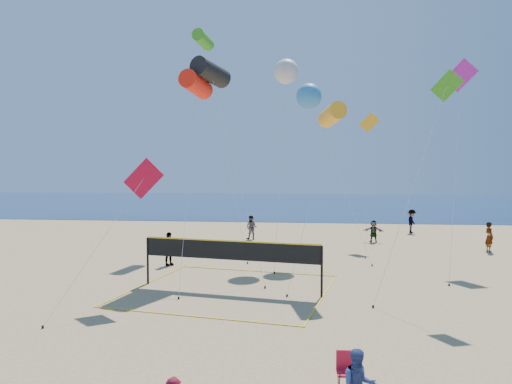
# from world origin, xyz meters

# --- Properties ---
(ocean) EXTENTS (140.00, 50.00, 0.03)m
(ocean) POSITION_xyz_m (0.00, 62.00, 0.01)
(ocean) COLOR navy
(ocean) RESTS_ON ground
(far_person_0) EXTENTS (1.06, 1.13, 1.87)m
(far_person_0) POSITION_xyz_m (-7.03, 15.45, 0.93)
(far_person_0) COLOR gray
(far_person_0) RESTS_ON ground
(far_person_1) EXTENTS (1.55, 0.86, 1.59)m
(far_person_1) POSITION_xyz_m (5.36, 25.29, 0.79)
(far_person_1) COLOR gray
(far_person_1) RESTS_ON ground
(far_person_2) EXTENTS (0.60, 0.79, 1.93)m
(far_person_2) POSITION_xyz_m (12.22, 21.90, 0.97)
(far_person_2) COLOR gray
(far_person_2) RESTS_ON ground
(far_person_3) EXTENTS (1.04, 0.92, 1.80)m
(far_person_3) POSITION_xyz_m (-3.58, 25.64, 0.90)
(far_person_3) COLOR gray
(far_person_3) RESTS_ON ground
(far_person_4) EXTENTS (1.19, 1.45, 1.95)m
(far_person_4) POSITION_xyz_m (9.13, 30.64, 0.97)
(far_person_4) COLOR gray
(far_person_4) RESTS_ON ground
(camp_chair) EXTENTS (0.50, 0.62, 1.00)m
(camp_chair) POSITION_xyz_m (1.65, 1.05, 0.51)
(camp_chair) COLOR red
(camp_chair) RESTS_ON ground
(volleyball_net) EXTENTS (9.75, 9.63, 2.24)m
(volleyball_net) POSITION_xyz_m (-2.77, 10.38, 1.52)
(volleyball_net) COLOR black
(volleyball_net) RESTS_ON ground
(kite_0) EXTENTS (1.43, 7.39, 10.46)m
(kite_0) POSITION_xyz_m (-5.26, 14.74, 9.80)
(kite_0) COLOR #FE1F0C
(kite_0) RESTS_ON ground
(kite_1) EXTENTS (4.28, 5.57, 11.17)m
(kite_1) POSITION_xyz_m (-4.53, 15.04, 10.48)
(kite_1) COLOR black
(kite_1) RESTS_ON ground
(kite_2) EXTENTS (2.68, 4.41, 8.51)m
(kite_2) POSITION_xyz_m (1.77, 12.81, 7.95)
(kite_2) COLOR #FFA91E
(kite_2) RESTS_ON ground
(kite_3) EXTENTS (3.05, 4.49, 5.87)m
(kite_3) POSITION_xyz_m (-6.25, 8.66, 4.80)
(kite_3) COLOR red
(kite_3) RESTS_ON ground
(kite_4) EXTENTS (3.91, 2.79, 9.59)m
(kite_4) POSITION_xyz_m (6.21, 10.48, 8.24)
(kite_4) COLOR green
(kite_4) RESTS_ON ground
(kite_5) EXTENTS (3.41, 7.95, 11.88)m
(kite_5) POSITION_xyz_m (9.50, 19.35, 10.39)
(kite_5) COLOR #BE20AD
(kite_5) RESTS_ON ground
(kite_6) EXTENTS (1.78, 6.66, 12.09)m
(kite_6) POSITION_xyz_m (-0.73, 19.71, 11.32)
(kite_6) COLOR silver
(kite_6) RESTS_ON ground
(kite_7) EXTENTS (4.53, 4.29, 10.60)m
(kite_7) POSITION_xyz_m (0.66, 19.78, 9.81)
(kite_7) COLOR #3385CA
(kite_7) RESTS_ON ground
(kite_8) EXTENTS (4.65, 8.26, 14.93)m
(kite_8) POSITION_xyz_m (-6.73, 23.49, 14.33)
(kite_8) COLOR green
(kite_8) RESTS_ON ground
(kite_9) EXTENTS (1.65, 6.74, 9.37)m
(kite_9) POSITION_xyz_m (4.91, 24.77, 8.03)
(kite_9) COLOR #FFA91E
(kite_9) RESTS_ON ground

